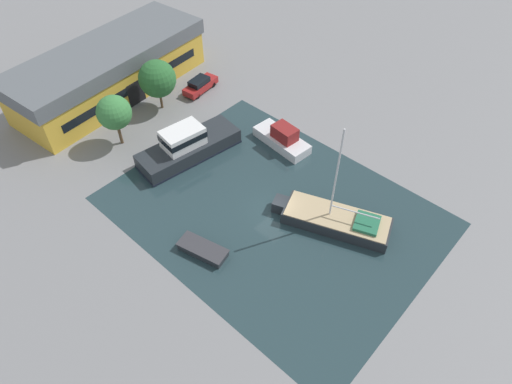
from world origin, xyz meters
TOP-DOWN VIEW (x-y plane):
  - ground_plane at (0.00, 0.00)m, footprint 440.00×440.00m
  - water_canal at (0.00, 0.00)m, footprint 21.60×28.43m
  - warehouse_building at (1.75, 26.99)m, footprint 24.63×10.67m
  - quay_tree_near_building at (-3.52, 18.28)m, footprint 3.55×3.55m
  - quay_tree_by_water at (3.47, 20.07)m, footprint 4.18×4.18m
  - parked_car at (8.83, 19.29)m, footprint 4.95×2.38m
  - sailboat_moored at (2.45, -5.09)m, footprint 6.39×10.76m
  - motor_cruiser at (-0.07, 11.53)m, footprint 11.26×5.25m
  - small_dinghy at (-7.57, 1.32)m, footprint 2.67×4.64m
  - cabin_boat at (7.74, 5.42)m, footprint 3.11×6.67m

SIDE VIEW (x-z plane):
  - ground_plane at x=0.00m, z-range 0.00..0.00m
  - water_canal at x=0.00m, z-range 0.00..0.01m
  - small_dinghy at x=-7.57m, z-range 0.01..0.74m
  - sailboat_moored at x=2.45m, z-range -4.65..6.00m
  - parked_car at x=8.83m, z-range 0.00..1.67m
  - cabin_boat at x=7.74m, z-range -0.36..2.10m
  - motor_cruiser at x=-0.07m, z-range -0.49..3.03m
  - warehouse_building at x=1.75m, z-range 0.04..5.79m
  - quay_tree_by_water at x=3.47m, z-range 0.86..6.79m
  - quay_tree_near_building at x=-3.52m, z-range 1.07..6.80m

